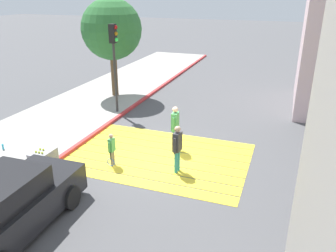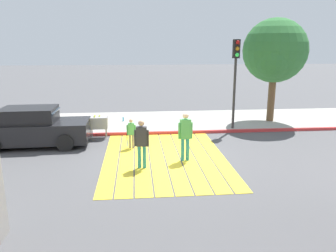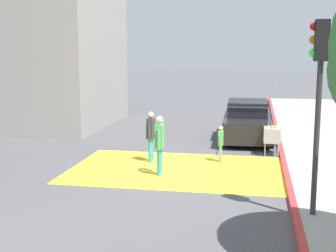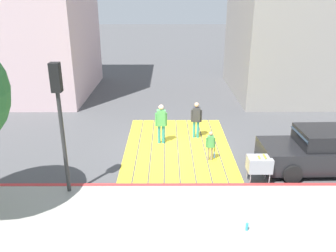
{
  "view_description": "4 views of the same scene",
  "coord_description": "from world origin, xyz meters",
  "px_view_note": "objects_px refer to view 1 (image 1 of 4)",
  "views": [
    {
      "loc": [
        4.07,
        -10.27,
        5.67
      ],
      "look_at": [
        -0.02,
        1.0,
        0.81
      ],
      "focal_mm": 36.17,
      "sensor_mm": 36.0,
      "label": 1
    },
    {
      "loc": [
        11.25,
        -0.98,
        3.96
      ],
      "look_at": [
        -0.24,
        0.15,
        1.12
      ],
      "focal_mm": 35.03,
      "sensor_mm": 36.0,
      "label": 2
    },
    {
      "loc": [
        -2.32,
        13.74,
        3.69
      ],
      "look_at": [
        0.31,
        -0.27,
        1.3
      ],
      "focal_mm": 50.51,
      "sensor_mm": 36.0,
      "label": 3
    },
    {
      "loc": [
        -13.11,
        0.45,
        6.05
      ],
      "look_at": [
        0.46,
        0.41,
        0.76
      ],
      "focal_mm": 36.67,
      "sensor_mm": 36.0,
      "label": 4
    }
  ],
  "objects_px": {
    "traffic_light_corner": "(114,51)",
    "tennis_ball_cart": "(43,158)",
    "pedestrian_child_with_racket": "(112,149)",
    "street_tree": "(113,31)",
    "water_bottle": "(3,147)",
    "car_parked_near_curb": "(6,207)",
    "pedestrian_adult_lead": "(177,146)",
    "pedestrian_adult_trailing": "(175,125)"
  },
  "relations": [
    {
      "from": "traffic_light_corner",
      "to": "pedestrian_adult_lead",
      "type": "bearing_deg",
      "value": -44.21
    },
    {
      "from": "street_tree",
      "to": "pedestrian_adult_lead",
      "type": "height_order",
      "value": "street_tree"
    },
    {
      "from": "traffic_light_corner",
      "to": "water_bottle",
      "type": "height_order",
      "value": "traffic_light_corner"
    },
    {
      "from": "pedestrian_adult_lead",
      "to": "pedestrian_child_with_racket",
      "type": "bearing_deg",
      "value": -170.38
    },
    {
      "from": "traffic_light_corner",
      "to": "tennis_ball_cart",
      "type": "bearing_deg",
      "value": -83.79
    },
    {
      "from": "tennis_ball_cart",
      "to": "pedestrian_child_with_racket",
      "type": "xyz_separation_m",
      "value": [
        1.66,
        1.43,
        -0.03
      ]
    },
    {
      "from": "pedestrian_adult_trailing",
      "to": "pedestrian_child_with_racket",
      "type": "height_order",
      "value": "pedestrian_adult_trailing"
    },
    {
      "from": "traffic_light_corner",
      "to": "tennis_ball_cart",
      "type": "distance_m",
      "value": 6.7
    },
    {
      "from": "car_parked_near_curb",
      "to": "traffic_light_corner",
      "type": "relative_size",
      "value": 1.02
    },
    {
      "from": "tennis_ball_cart",
      "to": "pedestrian_adult_lead",
      "type": "xyz_separation_m",
      "value": [
        3.87,
        1.81,
        0.26
      ]
    },
    {
      "from": "car_parked_near_curb",
      "to": "pedestrian_adult_lead",
      "type": "distance_m",
      "value": 5.22
    },
    {
      "from": "traffic_light_corner",
      "to": "pedestrian_adult_trailing",
      "type": "bearing_deg",
      "value": -36.23
    },
    {
      "from": "water_bottle",
      "to": "car_parked_near_curb",
      "type": "bearing_deg",
      "value": -43.82
    },
    {
      "from": "water_bottle",
      "to": "street_tree",
      "type": "bearing_deg",
      "value": 84.72
    },
    {
      "from": "traffic_light_corner",
      "to": "pedestrian_child_with_racket",
      "type": "relative_size",
      "value": 3.56
    },
    {
      "from": "pedestrian_adult_lead",
      "to": "pedestrian_adult_trailing",
      "type": "height_order",
      "value": "pedestrian_adult_trailing"
    },
    {
      "from": "water_bottle",
      "to": "tennis_ball_cart",
      "type": "bearing_deg",
      "value": -19.76
    },
    {
      "from": "water_bottle",
      "to": "pedestrian_adult_lead",
      "type": "xyz_separation_m",
      "value": [
        6.56,
        0.84,
        0.73
      ]
    },
    {
      "from": "street_tree",
      "to": "pedestrian_adult_trailing",
      "type": "height_order",
      "value": "street_tree"
    },
    {
      "from": "pedestrian_adult_lead",
      "to": "water_bottle",
      "type": "bearing_deg",
      "value": -172.69
    },
    {
      "from": "pedestrian_child_with_racket",
      "to": "pedestrian_adult_trailing",
      "type": "bearing_deg",
      "value": 49.65
    },
    {
      "from": "car_parked_near_curb",
      "to": "pedestrian_child_with_racket",
      "type": "height_order",
      "value": "car_parked_near_curb"
    },
    {
      "from": "traffic_light_corner",
      "to": "pedestrian_child_with_racket",
      "type": "distance_m",
      "value": 5.84
    },
    {
      "from": "tennis_ball_cart",
      "to": "pedestrian_adult_trailing",
      "type": "bearing_deg",
      "value": 45.55
    },
    {
      "from": "water_bottle",
      "to": "pedestrian_child_with_racket",
      "type": "height_order",
      "value": "pedestrian_child_with_racket"
    },
    {
      "from": "tennis_ball_cart",
      "to": "pedestrian_adult_trailing",
      "type": "xyz_separation_m",
      "value": [
        3.28,
        3.34,
        0.31
      ]
    },
    {
      "from": "traffic_light_corner",
      "to": "tennis_ball_cart",
      "type": "xyz_separation_m",
      "value": [
        0.68,
        -6.24,
        -2.34
      ]
    },
    {
      "from": "traffic_light_corner",
      "to": "water_bottle",
      "type": "relative_size",
      "value": 19.27
    },
    {
      "from": "car_parked_near_curb",
      "to": "pedestrian_adult_trailing",
      "type": "bearing_deg",
      "value": 67.8
    },
    {
      "from": "car_parked_near_curb",
      "to": "pedestrian_child_with_racket",
      "type": "relative_size",
      "value": 3.64
    },
    {
      "from": "tennis_ball_cart",
      "to": "water_bottle",
      "type": "relative_size",
      "value": 4.63
    },
    {
      "from": "water_bottle",
      "to": "pedestrian_child_with_racket",
      "type": "xyz_separation_m",
      "value": [
        4.35,
        0.47,
        0.43
      ]
    },
    {
      "from": "water_bottle",
      "to": "pedestrian_child_with_racket",
      "type": "relative_size",
      "value": 0.18
    },
    {
      "from": "pedestrian_adult_trailing",
      "to": "water_bottle",
      "type": "bearing_deg",
      "value": -158.31
    },
    {
      "from": "car_parked_near_curb",
      "to": "traffic_light_corner",
      "type": "xyz_separation_m",
      "value": [
        -1.58,
        8.72,
        2.3
      ]
    },
    {
      "from": "traffic_light_corner",
      "to": "pedestrian_adult_lead",
      "type": "height_order",
      "value": "traffic_light_corner"
    },
    {
      "from": "tennis_ball_cart",
      "to": "pedestrian_adult_trailing",
      "type": "height_order",
      "value": "pedestrian_adult_trailing"
    },
    {
      "from": "car_parked_near_curb",
      "to": "water_bottle",
      "type": "distance_m",
      "value": 5.0
    },
    {
      "from": "street_tree",
      "to": "water_bottle",
      "type": "height_order",
      "value": "street_tree"
    },
    {
      "from": "street_tree",
      "to": "tennis_ball_cart",
      "type": "relative_size",
      "value": 5.23
    },
    {
      "from": "traffic_light_corner",
      "to": "pedestrian_adult_trailing",
      "type": "height_order",
      "value": "traffic_light_corner"
    },
    {
      "from": "water_bottle",
      "to": "pedestrian_adult_trailing",
      "type": "relative_size",
      "value": 0.13
    }
  ]
}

